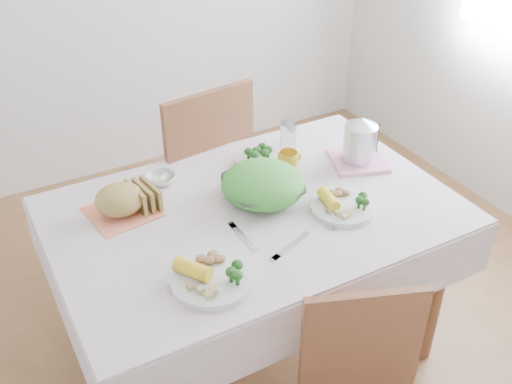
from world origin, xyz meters
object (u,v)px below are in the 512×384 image
chair_far (190,183)px  yellow_mug (288,159)px  salad_bowl (263,190)px  electric_kettle (360,137)px  dinner_plate_right (343,207)px  dining_table (254,285)px  dinner_plate_left (213,279)px

chair_far → yellow_mug: 0.66m
salad_bowl → electric_kettle: electric_kettle is taller
chair_far → dinner_plate_right: (0.26, -0.88, 0.31)m
dining_table → chair_far: size_ratio=1.36×
dining_table → dinner_plate_right: size_ratio=5.58×
chair_far → yellow_mug: (0.24, -0.51, 0.33)m
salad_bowl → yellow_mug: size_ratio=3.39×
yellow_mug → electric_kettle: bearing=-22.4°
salad_bowl → yellow_mug: bearing=36.5°
salad_bowl → dinner_plate_left: size_ratio=1.08×
electric_kettle → chair_far: bearing=151.4°
chair_far → dinner_plate_right: chair_far is taller
dining_table → electric_kettle: (0.55, 0.09, 0.51)m
dinner_plate_left → yellow_mug: (0.58, 0.49, 0.02)m
dinner_plate_left → salad_bowl: bearing=41.9°
chair_far → dinner_plate_left: (-0.34, -1.00, 0.31)m
chair_far → salad_bowl: chair_far is taller
chair_far → salad_bowl: (0.03, -0.67, 0.33)m
chair_far → salad_bowl: bearing=85.6°
salad_bowl → dinner_plate_left: (-0.38, -0.34, -0.03)m
salad_bowl → dining_table: bearing=-144.4°
dining_table → electric_kettle: electric_kettle is taller
dining_table → salad_bowl: bearing=35.6°
salad_bowl → electric_kettle: size_ratio=1.55×
yellow_mug → salad_bowl: bearing=-143.5°
dinner_plate_right → yellow_mug: yellow_mug is taller
dining_table → salad_bowl: size_ratio=4.65×
dining_table → salad_bowl: (0.06, 0.05, 0.42)m
dinner_plate_left → dinner_plate_right: bearing=12.0°
dining_table → dinner_plate_left: 0.58m
yellow_mug → dining_table: bearing=-143.7°
dining_table → chair_far: chair_far is taller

